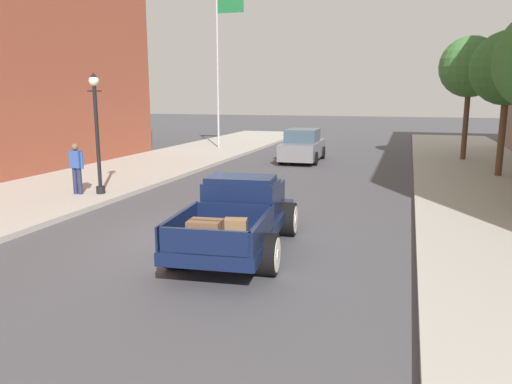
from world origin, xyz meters
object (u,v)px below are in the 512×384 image
Objects in this scene: hotrod_truck_navy at (241,214)px; street_tree_second at (508,69)px; street_tree_third at (470,67)px; street_lamp_near at (97,125)px; car_background_grey at (303,146)px; pedestrian_sidewalk_left at (76,166)px; flagpole at (221,53)px.

street_tree_second is at bearing 58.88° from hotrod_truck_navy.
street_lamp_near is at bearing -133.32° from street_tree_third.
hotrod_truck_navy is at bearing -110.24° from street_tree_third.
street_tree_second is (6.95, 11.51, 3.56)m from hotrod_truck_navy.
car_background_grey is 0.73× the size of street_tree_third.
street_lamp_near reaches higher than car_background_grey.
street_tree_third is at bearing 99.56° from street_tree_second.
pedestrian_sidewalk_left is 16.27m from street_tree_second.
car_background_grey reaches higher than hotrod_truck_navy.
flagpole is 1.53× the size of street_tree_third.
street_lamp_near is (-4.44, -10.82, 1.62)m from car_background_grey.
car_background_grey is at bearing -32.64° from flagpole.
street_tree_third reaches higher than pedestrian_sidewalk_left.
street_tree_second reaches higher than hotrod_truck_navy.
hotrod_truck_navy is 0.84× the size of street_tree_third.
street_tree_second is at bearing -80.44° from street_tree_third.
hotrod_truck_navy is at bearing -26.27° from pedestrian_sidewalk_left.
street_tree_second is (8.60, -2.93, 3.55)m from car_background_grey.
car_background_grey is 2.64× the size of pedestrian_sidewalk_left.
hotrod_truck_navy is 14.54m from car_background_grey.
street_tree_second is (14.41, -6.65, -1.46)m from flagpole.
flagpole is (-5.81, 3.72, 5.00)m from car_background_grey.
street_tree_third is at bearing -6.79° from flagpole.
street_tree_third is at bearing 15.22° from car_background_grey.
car_background_grey is 9.75m from street_tree_second.
pedestrian_sidewalk_left is at bearing -134.16° from street_tree_third.
street_tree_second reaches higher than street_lamp_near.
car_background_grey is 12.23m from pedestrian_sidewalk_left.
street_tree_third is (7.75, 2.11, 3.87)m from car_background_grey.
car_background_grey is at bearing 65.37° from pedestrian_sidewalk_left.
car_background_grey is 1.13× the size of street_lamp_near.
street_tree_second is 5.12m from street_tree_third.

